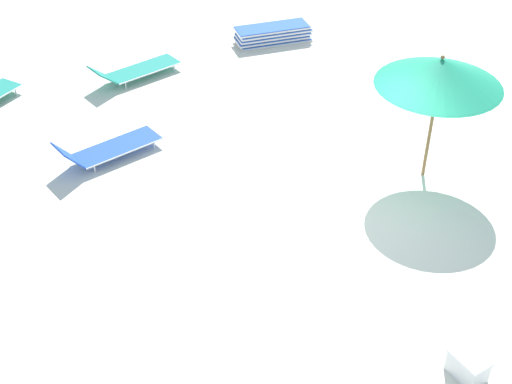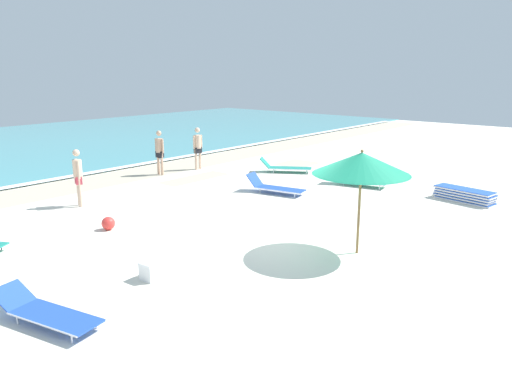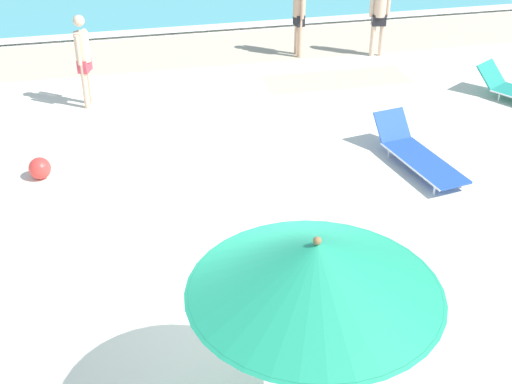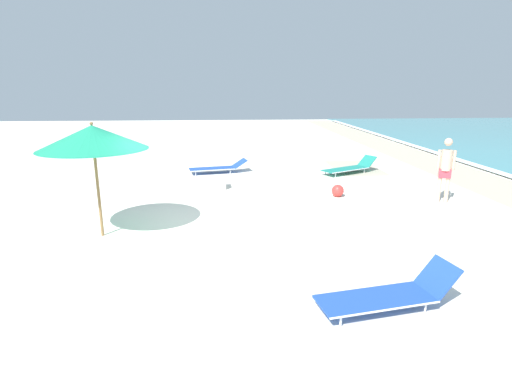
{
  "view_description": "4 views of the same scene",
  "coord_description": "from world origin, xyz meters",
  "px_view_note": "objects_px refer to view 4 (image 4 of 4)",
  "views": [
    {
      "loc": [
        -7.61,
        5.93,
        7.59
      ],
      "look_at": [
        0.23,
        1.73,
        0.97
      ],
      "focal_mm": 50.0,
      "sensor_mm": 36.0,
      "label": 1
    },
    {
      "loc": [
        -9.37,
        -7.02,
        4.11
      ],
      "look_at": [
        0.06,
        0.9,
        1.07
      ],
      "focal_mm": 35.0,
      "sensor_mm": 36.0,
      "label": 2
    },
    {
      "loc": [
        -1.08,
        -6.28,
        5.6
      ],
      "look_at": [
        0.59,
        1.31,
        0.94
      ],
      "focal_mm": 50.0,
      "sensor_mm": 36.0,
      "label": 3
    },
    {
      "loc": [
        8.6,
        0.82,
        3.07
      ],
      "look_at": [
        0.51,
        1.42,
        0.93
      ],
      "focal_mm": 28.0,
      "sensor_mm": 36.0,
      "label": 4
    }
  ],
  "objects_px": {
    "sun_lounger_under_umbrella": "(218,167)",
    "cooler_box": "(220,182)",
    "beach_umbrella": "(93,138)",
    "beachgoer_shoreline_child": "(446,167)",
    "beach_ball": "(338,191)",
    "sun_lounger_near_water_right": "(389,294)",
    "sun_lounger_near_water_left": "(350,167)"
  },
  "relations": [
    {
      "from": "sun_lounger_near_water_left",
      "to": "cooler_box",
      "type": "xyz_separation_m",
      "value": [
        1.92,
        -4.72,
        -0.02
      ]
    },
    {
      "from": "beach_umbrella",
      "to": "beachgoer_shoreline_child",
      "type": "height_order",
      "value": "beach_umbrella"
    },
    {
      "from": "beachgoer_shoreline_child",
      "to": "beach_umbrella",
      "type": "bearing_deg",
      "value": -145.53
    },
    {
      "from": "sun_lounger_under_umbrella",
      "to": "beach_umbrella",
      "type": "bearing_deg",
      "value": -32.64
    },
    {
      "from": "beach_umbrella",
      "to": "beach_ball",
      "type": "relative_size",
      "value": 6.86
    },
    {
      "from": "sun_lounger_under_umbrella",
      "to": "beach_ball",
      "type": "bearing_deg",
      "value": 32.56
    },
    {
      "from": "sun_lounger_near_water_left",
      "to": "beach_ball",
      "type": "distance_m",
      "value": 3.42
    },
    {
      "from": "sun_lounger_near_water_left",
      "to": "beach_ball",
      "type": "relative_size",
      "value": 6.47
    },
    {
      "from": "sun_lounger_under_umbrella",
      "to": "cooler_box",
      "type": "relative_size",
      "value": 4.17
    },
    {
      "from": "cooler_box",
      "to": "sun_lounger_near_water_right",
      "type": "bearing_deg",
      "value": 15.32
    },
    {
      "from": "sun_lounger_under_umbrella",
      "to": "sun_lounger_near_water_left",
      "type": "xyz_separation_m",
      "value": [
        0.39,
        4.82,
        0.01
      ]
    },
    {
      "from": "sun_lounger_near_water_right",
      "to": "beach_umbrella",
      "type": "bearing_deg",
      "value": -133.82
    },
    {
      "from": "sun_lounger_near_water_right",
      "to": "cooler_box",
      "type": "xyz_separation_m",
      "value": [
        -7.17,
        -2.5,
        -0.03
      ]
    },
    {
      "from": "sun_lounger_near_water_left",
      "to": "cooler_box",
      "type": "bearing_deg",
      "value": -95.74
    },
    {
      "from": "beachgoer_shoreline_child",
      "to": "cooler_box",
      "type": "relative_size",
      "value": 3.38
    },
    {
      "from": "beach_ball",
      "to": "cooler_box",
      "type": "bearing_deg",
      "value": -109.9
    },
    {
      "from": "sun_lounger_near_water_right",
      "to": "beachgoer_shoreline_child",
      "type": "distance_m",
      "value": 6.32
    },
    {
      "from": "sun_lounger_under_umbrella",
      "to": "beachgoer_shoreline_child",
      "type": "bearing_deg",
      "value": 42.85
    },
    {
      "from": "beach_ball",
      "to": "cooler_box",
      "type": "height_order",
      "value": "cooler_box"
    },
    {
      "from": "beach_umbrella",
      "to": "beach_ball",
      "type": "height_order",
      "value": "beach_umbrella"
    },
    {
      "from": "beach_umbrella",
      "to": "cooler_box",
      "type": "distance_m",
      "value": 4.99
    },
    {
      "from": "beach_umbrella",
      "to": "sun_lounger_near_water_right",
      "type": "bearing_deg",
      "value": 56.62
    },
    {
      "from": "sun_lounger_near_water_right",
      "to": "beach_ball",
      "type": "relative_size",
      "value": 5.99
    },
    {
      "from": "sun_lounger_under_umbrella",
      "to": "beachgoer_shoreline_child",
      "type": "height_order",
      "value": "beachgoer_shoreline_child"
    },
    {
      "from": "sun_lounger_near_water_left",
      "to": "beachgoer_shoreline_child",
      "type": "relative_size",
      "value": 1.28
    },
    {
      "from": "sun_lounger_under_umbrella",
      "to": "sun_lounger_near_water_right",
      "type": "bearing_deg",
      "value": 3.26
    },
    {
      "from": "beach_umbrella",
      "to": "cooler_box",
      "type": "relative_size",
      "value": 4.6
    },
    {
      "from": "sun_lounger_near_water_left",
      "to": "beachgoer_shoreline_child",
      "type": "xyz_separation_m",
      "value": [
        3.95,
        1.36,
        0.79
      ]
    },
    {
      "from": "sun_lounger_near_water_right",
      "to": "cooler_box",
      "type": "distance_m",
      "value": 7.6
    },
    {
      "from": "sun_lounger_under_umbrella",
      "to": "sun_lounger_near_water_right",
      "type": "xyz_separation_m",
      "value": [
        9.49,
        2.59,
        0.01
      ]
    },
    {
      "from": "beach_ball",
      "to": "cooler_box",
      "type": "relative_size",
      "value": 0.67
    },
    {
      "from": "beach_ball",
      "to": "cooler_box",
      "type": "distance_m",
      "value": 3.61
    }
  ]
}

